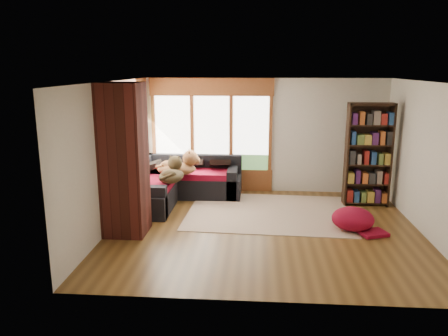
% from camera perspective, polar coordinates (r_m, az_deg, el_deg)
% --- Properties ---
extents(floor, '(5.50, 5.50, 0.00)m').
position_cam_1_polar(floor, '(7.96, 5.26, -7.92)').
color(floor, '#583918').
rests_on(floor, ground).
extents(ceiling, '(5.50, 5.50, 0.00)m').
position_cam_1_polar(ceiling, '(7.43, 5.69, 11.14)').
color(ceiling, white).
extents(wall_back, '(5.50, 0.04, 2.60)m').
position_cam_1_polar(wall_back, '(10.05, 5.22, 4.21)').
color(wall_back, silver).
rests_on(wall_back, ground).
extents(wall_front, '(5.50, 0.04, 2.60)m').
position_cam_1_polar(wall_front, '(5.17, 5.96, -4.41)').
color(wall_front, silver).
rests_on(wall_front, ground).
extents(wall_left, '(0.04, 5.00, 2.60)m').
position_cam_1_polar(wall_left, '(8.01, -14.60, 1.55)').
color(wall_left, silver).
rests_on(wall_left, ground).
extents(wall_right, '(0.04, 5.00, 2.60)m').
position_cam_1_polar(wall_right, '(8.13, 25.24, 0.87)').
color(wall_right, silver).
rests_on(wall_right, ground).
extents(windows_back, '(2.82, 0.10, 1.90)m').
position_cam_1_polar(windows_back, '(10.06, -1.64, 4.56)').
color(windows_back, brown).
rests_on(windows_back, wall_back).
extents(windows_left, '(0.10, 2.62, 1.90)m').
position_cam_1_polar(windows_left, '(9.12, -12.04, 3.38)').
color(windows_left, brown).
rests_on(windows_left, wall_left).
extents(roller_blind, '(0.03, 0.72, 0.90)m').
position_cam_1_polar(roller_blind, '(9.85, -10.64, 6.50)').
color(roller_blind, '#657C4D').
rests_on(roller_blind, wall_left).
extents(brick_chimney, '(0.70, 0.70, 2.60)m').
position_cam_1_polar(brick_chimney, '(7.58, -12.93, 1.00)').
color(brick_chimney, '#471914').
rests_on(brick_chimney, ground).
extents(sectional_sofa, '(2.20, 2.20, 0.80)m').
position_cam_1_polar(sectional_sofa, '(9.64, -6.54, -2.27)').
color(sectional_sofa, black).
rests_on(sectional_sofa, ground).
extents(area_rug, '(3.30, 2.58, 0.01)m').
position_cam_1_polar(area_rug, '(8.82, 5.84, -5.76)').
color(area_rug, beige).
rests_on(area_rug, ground).
extents(bookshelf, '(0.92, 0.31, 2.14)m').
position_cam_1_polar(bookshelf, '(9.47, 18.32, 1.63)').
color(bookshelf, black).
rests_on(bookshelf, ground).
extents(pouf, '(0.98, 0.98, 0.40)m').
position_cam_1_polar(pouf, '(8.15, 16.48, -6.32)').
color(pouf, maroon).
rests_on(pouf, area_rug).
extents(dog_tan, '(0.93, 0.66, 0.47)m').
position_cam_1_polar(dog_tan, '(9.32, -5.78, 0.20)').
color(dog_tan, brown).
rests_on(dog_tan, sectional_sofa).
extents(dog_brindle, '(0.55, 0.82, 0.43)m').
position_cam_1_polar(dog_brindle, '(8.84, -6.77, -0.70)').
color(dog_brindle, black).
rests_on(dog_brindle, sectional_sofa).
extents(throw_pillows, '(1.98, 1.68, 0.45)m').
position_cam_1_polar(throw_pillows, '(9.56, -6.03, 0.57)').
color(throw_pillows, black).
rests_on(throw_pillows, sectional_sofa).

